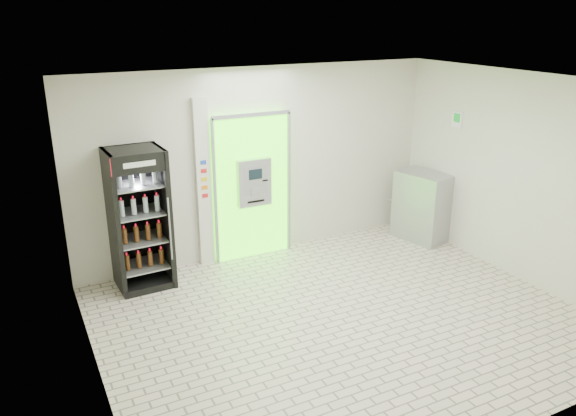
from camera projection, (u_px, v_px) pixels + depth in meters
ground at (342, 319)px, 7.28m from camera, size 6.00×6.00×0.00m
room_shell at (347, 183)px, 6.67m from camera, size 6.00×6.00×6.00m
atm_assembly at (252, 186)px, 8.83m from camera, size 1.30×0.24×2.33m
pillar at (203, 184)px, 8.49m from camera, size 0.22×0.11×2.60m
beverage_cooler at (139, 222)px, 7.90m from camera, size 0.79×0.74×2.02m
steel_cabinet at (423, 206)px, 9.68m from camera, size 0.79×1.00×1.18m
exit_sign at (457, 119)px, 9.03m from camera, size 0.02×0.22×0.26m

